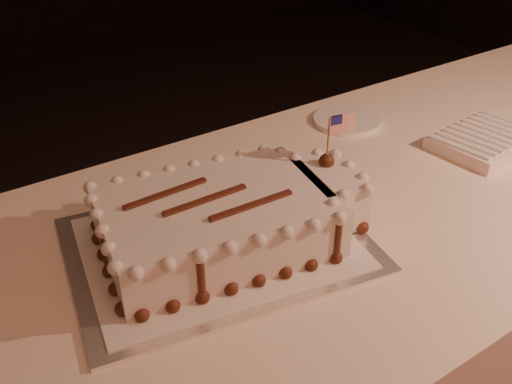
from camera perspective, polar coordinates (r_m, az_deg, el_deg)
banquet_table at (r=1.36m, az=6.13°, el=-14.58°), size 2.40×0.80×0.75m
cake_board at (r=1.00m, az=-3.82°, el=-5.30°), size 0.56×0.46×0.01m
doily at (r=1.00m, az=-3.83°, el=-5.08°), size 0.50×0.42×0.00m
sheet_cake at (r=0.98m, az=-2.46°, el=-2.55°), size 0.49×0.33×0.19m
napkin_stack at (r=1.40m, az=21.79°, el=4.82°), size 0.24×0.19×0.04m
side_plate at (r=1.44m, az=9.07°, el=7.08°), size 0.17×0.17×0.01m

